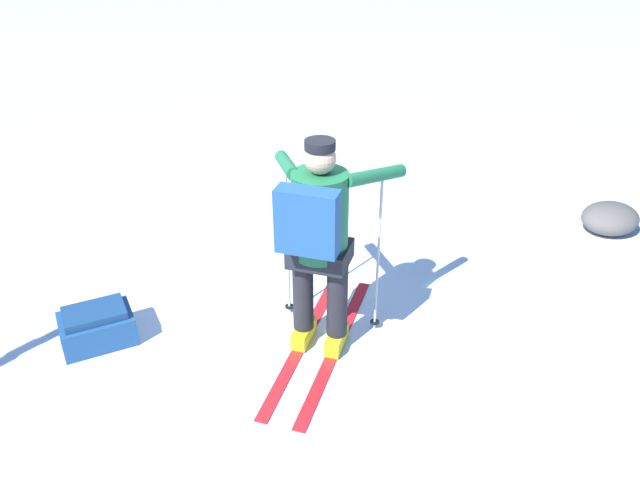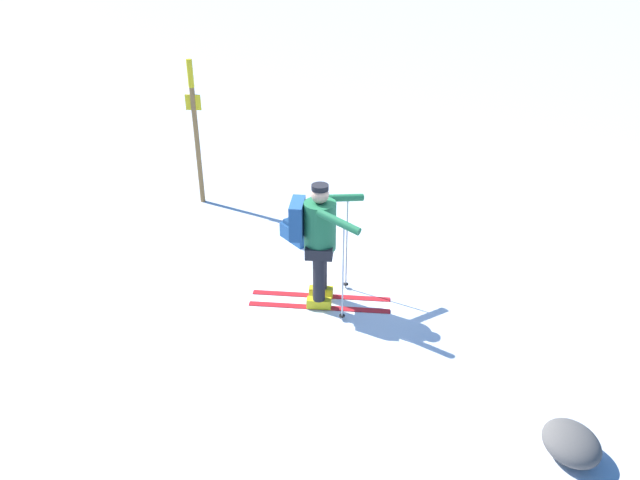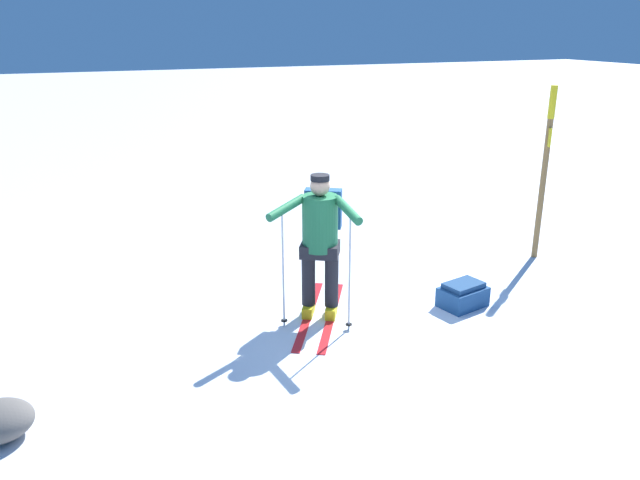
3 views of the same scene
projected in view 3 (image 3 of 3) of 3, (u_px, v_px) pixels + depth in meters
name	position (u px, v px, depth m)	size (l,w,h in m)	color
ground_plane	(350.00, 323.00, 6.77)	(80.00, 80.00, 0.00)	white
skier	(320.00, 235.00, 6.65)	(1.24, 1.69, 1.60)	red
dropped_backpack	(463.00, 295.00, 7.12)	(0.59, 0.47, 0.29)	navy
trail_marker	(546.00, 160.00, 8.23)	(0.14, 0.22, 2.33)	olive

